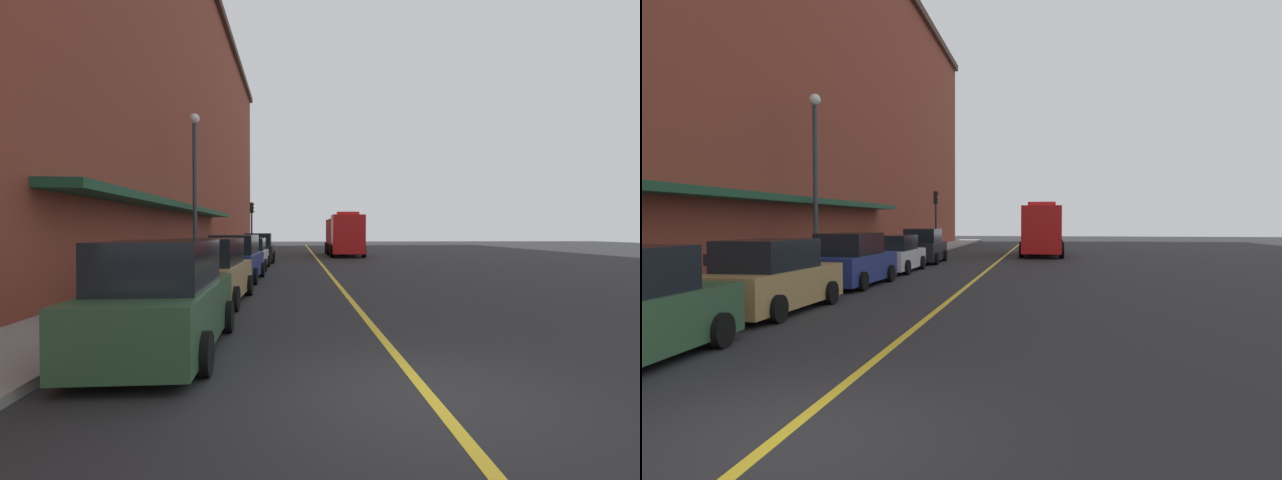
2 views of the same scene
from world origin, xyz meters
The scene contains 13 objects.
ground_plane centered at (0.00, 25.00, 0.00)m, with size 112.00×112.00×0.00m, color #232326.
sidewalk_left centered at (-6.20, 25.00, 0.07)m, with size 2.40×70.00×0.15m, color gray.
lane_center_stripe centered at (0.00, 25.00, 0.00)m, with size 0.16×70.00×0.01m, color gold.
brick_building_left centered at (-12.90, 24.00, 9.67)m, with size 12.17×64.00×19.33m.
parked_car_1 centered at (-4.02, 7.64, 0.85)m, with size 2.09×4.75×1.83m.
parked_car_2 centered at (-4.03, 13.47, 0.87)m, with size 2.14×4.78×1.87m.
parked_car_3 centered at (-4.00, 19.08, 0.78)m, with size 1.98×4.61×1.65m.
parked_car_4 centered at (-3.95, 24.65, 0.87)m, with size 2.14×4.57×1.88m.
fire_truck centered at (2.42, 32.47, 1.65)m, with size 2.77×8.50×3.47m.
parking_meter_0 centered at (-5.35, 8.78, 1.06)m, with size 0.14×0.18×1.33m.
parking_meter_1 centered at (-5.35, 7.01, 1.06)m, with size 0.14×0.18×1.33m.
street_lamp_left centered at (-5.95, 14.81, 4.40)m, with size 0.44×0.44×6.94m.
traffic_light_near centered at (-5.29, 34.72, 3.16)m, with size 0.38×0.36×4.30m.
Camera 2 is at (2.79, -5.50, 2.28)m, focal length 31.61 mm.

